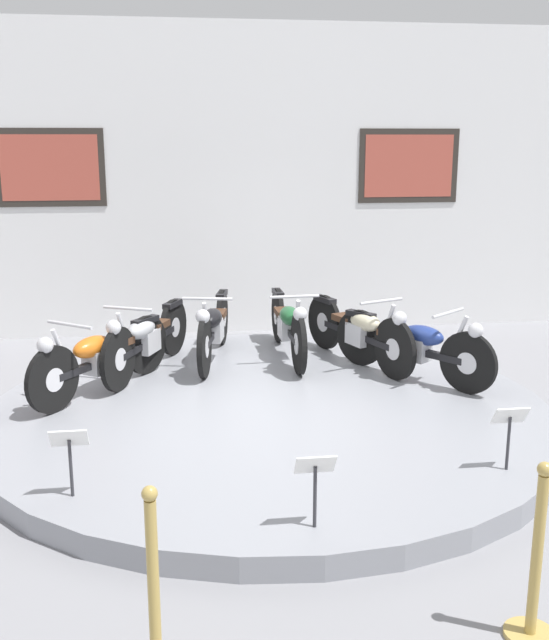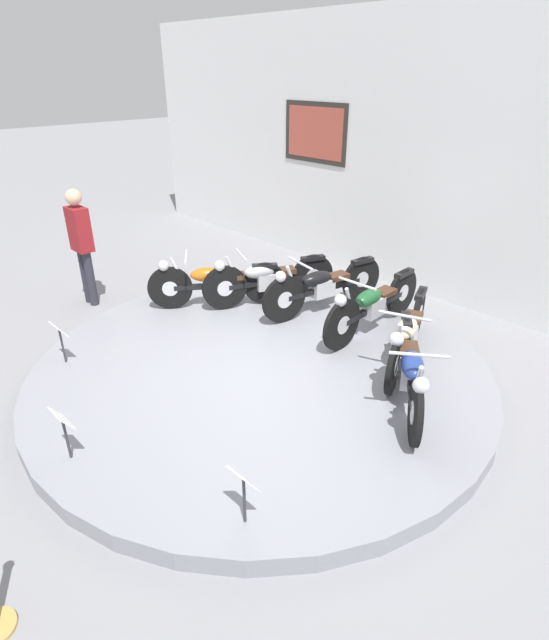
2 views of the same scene
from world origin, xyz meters
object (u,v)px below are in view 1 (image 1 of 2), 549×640
(motorcycle_blue, at_px, (415,344))
(stanchion_post_right_of_entry, at_px, (535,580))
(motorcycle_orange, at_px, (100,355))
(info_placard_front_right, at_px, (510,424))
(motorcycle_green, at_px, (288,324))
(motorcycle_black, at_px, (213,326))
(stanchion_post_left_of_entry, at_px, (155,612))
(motorcycle_cream, at_px, (359,330))
(motorcycle_silver, at_px, (146,337))
(info_placard_front_centre, at_px, (315,474))
(info_placard_front_left, at_px, (69,447))

(motorcycle_blue, relative_size, stanchion_post_right_of_entry, 1.56)
(motorcycle_orange, bearing_deg, info_placard_front_right, -34.84)
(motorcycle_green, bearing_deg, motorcycle_orange, -154.24)
(motorcycle_black, distance_m, stanchion_post_left_of_entry, 4.91)
(motorcycle_orange, xyz_separation_m, motorcycle_blue, (3.20, -0.00, -0.00))
(motorcycle_blue, bearing_deg, motorcycle_black, 154.30)
(motorcycle_cream, height_order, stanchion_post_right_of_entry, stanchion_post_right_of_entry)
(motorcycle_blue, height_order, stanchion_post_left_of_entry, stanchion_post_left_of_entry)
(motorcycle_black, distance_m, stanchion_post_right_of_entry, 5.08)
(motorcycle_silver, xyz_separation_m, info_placard_front_centre, (1.17, -3.51, -0.02))
(motorcycle_silver, height_order, info_placard_front_right, motorcycle_silver)
(stanchion_post_right_of_entry, bearing_deg, motorcycle_orange, 123.78)
(motorcycle_silver, distance_m, info_placard_front_right, 3.99)
(motorcycle_silver, distance_m, stanchion_post_right_of_entry, 5.01)
(motorcycle_cream, relative_size, info_placard_front_right, 3.68)
(motorcycle_cream, bearing_deg, info_placard_front_right, -81.22)
(motorcycle_green, distance_m, motorcycle_blue, 1.53)
(info_placard_front_left, relative_size, stanchion_post_right_of_entry, 0.50)
(info_placard_front_centre, bearing_deg, motorcycle_blue, 61.02)
(motorcycle_green, xyz_separation_m, stanchion_post_left_of_entry, (-1.43, -4.87, -0.24))
(motorcycle_silver, bearing_deg, motorcycle_cream, -0.02)
(motorcycle_black, bearing_deg, stanchion_post_right_of_entry, -73.60)
(motorcycle_silver, height_order, motorcycle_green, motorcycle_green)
(motorcycle_blue, distance_m, info_placard_front_right, 2.23)
(motorcycle_silver, height_order, stanchion_post_right_of_entry, stanchion_post_right_of_entry)
(motorcycle_orange, height_order, motorcycle_cream, motorcycle_cream)
(motorcycle_silver, distance_m, motorcycle_green, 1.63)
(stanchion_post_right_of_entry, bearing_deg, motorcycle_black, 106.40)
(motorcycle_orange, distance_m, motorcycle_silver, 0.75)
(motorcycle_black, distance_m, motorcycle_green, 0.85)
(motorcycle_black, distance_m, info_placard_front_left, 3.42)
(motorcycle_orange, relative_size, info_placard_front_right, 3.15)
(motorcycle_orange, distance_m, info_placard_front_centre, 3.30)
(info_placard_front_centre, relative_size, stanchion_post_right_of_entry, 0.50)
(motorcycle_black, relative_size, motorcycle_green, 0.99)
(motorcycle_orange, xyz_separation_m, info_placard_front_left, (-0.01, -2.23, -0.01))
(info_placard_front_right, distance_m, stanchion_post_right_of_entry, 1.78)
(motorcycle_green, relative_size, motorcycle_blue, 1.25)
(info_placard_front_left, height_order, info_placard_front_centre, same)
(motorcycle_green, bearing_deg, info_placard_front_right, -69.73)
(motorcycle_black, xyz_separation_m, stanchion_post_right_of_entry, (1.43, -4.87, -0.24))
(motorcycle_silver, xyz_separation_m, motorcycle_black, (0.74, 0.36, 0.01))
(info_placard_front_centre, bearing_deg, motorcycle_green, 83.75)
(motorcycle_blue, height_order, info_placard_front_right, motorcycle_blue)
(motorcycle_orange, height_order, motorcycle_blue, motorcycle_orange)
(motorcycle_orange, height_order, info_placard_front_right, motorcycle_orange)
(motorcycle_green, bearing_deg, info_placard_front_left, -122.34)
(motorcycle_cream, distance_m, info_placard_front_centre, 3.70)
(motorcycle_orange, height_order, motorcycle_green, motorcycle_green)
(motorcycle_orange, height_order, info_placard_front_centre, motorcycle_orange)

